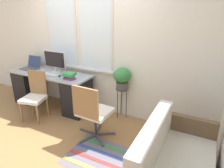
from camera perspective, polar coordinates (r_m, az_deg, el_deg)
ground_plane at (r=3.82m, az=-10.84°, el=-10.34°), size 14.00×14.00×0.00m
wall_back_with_window at (r=3.89m, az=-6.14°, el=11.86°), size 9.00×0.12×2.70m
desk at (r=4.33m, az=-16.99°, el=-1.28°), size 1.80×0.61×0.74m
laptop at (r=4.64m, az=-22.07°, el=4.81°), size 0.36×0.32×0.25m
monitor at (r=4.14m, az=-16.02°, el=6.32°), size 0.51×0.19×0.43m
keyboard at (r=4.09m, az=-17.55°, el=2.67°), size 0.41×0.12×0.02m
mouse at (r=3.90m, az=-14.74°, el=2.22°), size 0.04×0.06×0.03m
book_stack at (r=3.71m, az=-12.14°, el=2.35°), size 0.24×0.19×0.12m
desk_chair_wooden at (r=3.95m, az=-21.16°, el=-2.89°), size 0.46×0.47×0.89m
office_chair_swivel at (r=3.09m, az=-5.64°, el=-7.76°), size 0.60×0.62×0.93m
plant_stand at (r=3.68m, az=2.83°, el=-2.45°), size 0.22×0.22×0.59m
potted_plant at (r=3.57m, az=2.92°, el=2.04°), size 0.31×0.31×0.39m
floor_rug_striped at (r=2.91m, az=0.54°, el=-21.28°), size 1.36×0.74×0.01m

